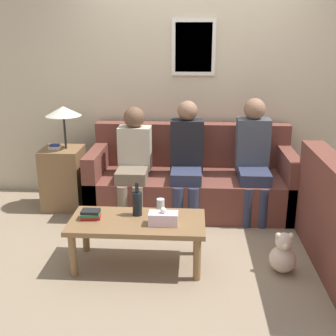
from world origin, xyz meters
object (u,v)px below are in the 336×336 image
at_px(couch_main, 191,181).
at_px(teddy_bear, 283,255).
at_px(wine_bottle, 137,203).
at_px(person_left, 134,157).
at_px(drinking_glass, 161,205).
at_px(person_right, 253,154).
at_px(person_middle, 187,156).
at_px(coffee_table, 137,226).

distance_m(couch_main, teddy_bear, 1.51).
xyz_separation_m(wine_bottle, teddy_bear, (1.19, -0.14, -0.36)).
relative_size(wine_bottle, person_left, 0.25).
bearing_deg(teddy_bear, drinking_glass, 166.88).
xyz_separation_m(wine_bottle, person_left, (-0.16, 0.98, 0.10)).
bearing_deg(person_right, person_middle, -176.76).
relative_size(person_middle, person_right, 0.98).
relative_size(couch_main, coffee_table, 1.97).
bearing_deg(coffee_table, drinking_glass, 48.31).
xyz_separation_m(wine_bottle, drinking_glass, (0.19, 0.10, -0.05)).
distance_m(couch_main, person_left, 0.70).
bearing_deg(person_left, wine_bottle, -80.48).
bearing_deg(person_middle, wine_bottle, -111.55).
bearing_deg(person_middle, drinking_glass, -102.83).
bearing_deg(coffee_table, teddy_bear, -1.83).
xyz_separation_m(person_middle, teddy_bear, (0.80, -1.12, -0.49)).
distance_m(wine_bottle, teddy_bear, 1.25).
bearing_deg(wine_bottle, person_left, 99.52).
relative_size(coffee_table, person_left, 0.97).
distance_m(person_left, teddy_bear, 1.81).
relative_size(person_left, person_middle, 0.94).
distance_m(coffee_table, wine_bottle, 0.19).
height_order(person_left, person_right, person_right).
bearing_deg(person_middle, coffee_table, -109.18).
bearing_deg(drinking_glass, wine_bottle, -152.90).
bearing_deg(couch_main, coffee_table, -108.67).
relative_size(drinking_glass, person_middle, 0.09).
distance_m(couch_main, drinking_glass, 1.10).
distance_m(coffee_table, person_left, 1.12).
relative_size(coffee_table, wine_bottle, 3.85).
xyz_separation_m(person_left, person_middle, (0.55, 0.01, 0.03)).
bearing_deg(person_right, drinking_glass, -133.75).
relative_size(couch_main, drinking_glass, 19.97).
relative_size(drinking_glass, person_right, 0.09).
bearing_deg(wine_bottle, person_middle, 68.45).
xyz_separation_m(couch_main, wine_bottle, (-0.44, -1.16, 0.21)).
bearing_deg(person_middle, teddy_bear, -54.48).
height_order(couch_main, person_right, person_right).
bearing_deg(person_right, wine_bottle, -136.40).
distance_m(drinking_glass, teddy_bear, 1.07).
xyz_separation_m(drinking_glass, teddy_bear, (1.00, -0.23, -0.31)).
relative_size(person_middle, teddy_bear, 3.51).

